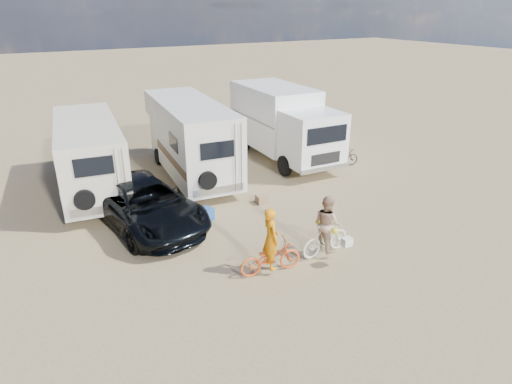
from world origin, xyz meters
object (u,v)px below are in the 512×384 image
cooler (205,215)px  crate (262,199)px  bike_parked (342,158)px  rv_left (90,158)px  rv_main (191,140)px  dark_suv (145,204)px  bike_man (270,258)px  box_truck (284,125)px  rider_man (271,244)px  bike_woman (326,238)px  rider_woman (326,228)px

cooler → crate: cooler is taller
bike_parked → rv_left: bearing=86.7°
rv_main → crate: (1.16, -4.01, -1.45)m
rv_main → bike_parked: size_ratio=4.27×
dark_suv → bike_man: (2.15, -4.57, -0.30)m
cooler → crate: size_ratio=1.39×
box_truck → rider_man: 10.05m
bike_woman → rider_man: 1.98m
dark_suv → crate: size_ratio=13.87×
rv_left → bike_woman: (5.04, -8.40, -0.90)m
rv_main → bike_parked: 6.93m
rv_left → box_truck: bearing=5.3°
rv_left → cooler: (2.79, -4.60, -1.19)m
bike_woman → crate: bike_woman is taller
bike_man → rider_woman: size_ratio=1.05×
bike_woman → rider_man: rider_man is taller
rider_man → bike_parked: (7.42, 5.89, -0.46)m
box_truck → rider_man: (-5.75, -8.20, -0.78)m
box_truck → cooler: size_ratio=12.38×
bike_man → crate: bearing=-19.2°
box_truck → bike_woman: (-3.80, -8.15, -1.16)m
bike_woman → rider_woman: (0.00, 0.00, 0.34)m
dark_suv → bike_parked: 9.67m
bike_parked → crate: (-5.27, -1.74, -0.27)m
rider_man → crate: size_ratio=4.49×
rv_left → rider_woman: rv_left is taller
rv_main → rv_left: rv_main is taller
rider_woman → bike_parked: rider_woman is taller
rv_main → rv_left: 4.09m
bike_man → rv_main: bearing=1.3°
dark_suv → rider_woman: 6.10m
dark_suv → crate: bearing=-14.8°
dark_suv → bike_man: size_ratio=3.09×
dark_suv → bike_man: bearing=-74.0°
rv_main → bike_parked: rv_main is taller
rv_main → rv_left: (-4.08, 0.28, -0.20)m
rv_main → rider_woman: bearing=-77.4°
bike_woman → crate: (0.20, 4.10, -0.35)m
rider_man → crate: bearing=-19.2°
bike_man → cooler: 3.86m
rv_left → bike_parked: bearing=-6.8°
bike_woman → crate: size_ratio=4.30×
rv_main → box_truck: box_truck is taller
rv_main → box_truck: bearing=6.4°
box_truck → bike_parked: box_truck is taller
box_truck → bike_woman: size_ratio=4.01×
rider_man → cooler: rider_man is taller
box_truck → crate: 5.63m
bike_parked → cooler: 7.99m
bike_woman → rider_man: size_ratio=0.96×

